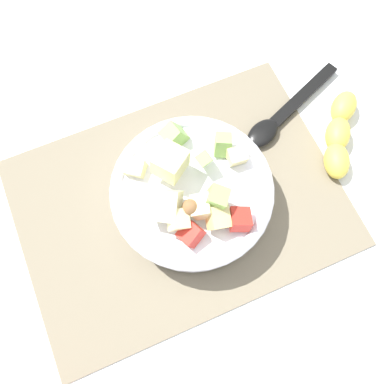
# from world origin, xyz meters

# --- Properties ---
(ground_plane) EXTENTS (2.40, 2.40, 0.00)m
(ground_plane) POSITION_xyz_m (0.00, 0.00, 0.00)
(ground_plane) COLOR silver
(placemat) EXTENTS (0.45, 0.33, 0.01)m
(placemat) POSITION_xyz_m (0.00, 0.00, 0.00)
(placemat) COLOR #756B56
(placemat) RESTS_ON ground_plane
(salad_bowl) EXTENTS (0.22, 0.22, 0.11)m
(salad_bowl) POSITION_xyz_m (0.02, -0.01, 0.04)
(salad_bowl) COLOR white
(salad_bowl) RESTS_ON placemat
(serving_spoon) EXTENTS (0.19, 0.10, 0.01)m
(serving_spoon) POSITION_xyz_m (0.19, 0.06, 0.01)
(serving_spoon) COLOR black
(serving_spoon) RESTS_ON placemat
(banana_whole) EXTENTS (0.12, 0.14, 0.04)m
(banana_whole) POSITION_xyz_m (0.26, 0.00, 0.02)
(banana_whole) COLOR yellow
(banana_whole) RESTS_ON ground_plane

